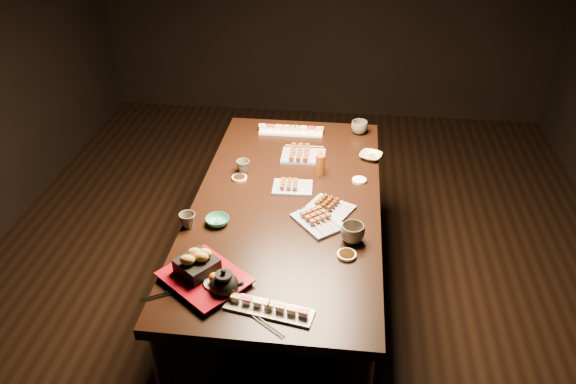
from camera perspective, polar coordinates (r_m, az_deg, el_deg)
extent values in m
plane|color=black|center=(3.34, 0.76, -9.88)|extent=(5.00, 5.00, 0.00)
cube|color=black|center=(2.95, -0.11, -6.99)|extent=(1.33, 1.97, 0.75)
imported|color=teal|center=(2.58, -7.18, -2.93)|extent=(0.13, 0.13, 0.03)
imported|color=beige|center=(3.11, 8.40, 3.63)|extent=(0.15, 0.15, 0.03)
imported|color=#51483D|center=(2.57, -10.16, -2.86)|extent=(0.10, 0.10, 0.07)
imported|color=#51483D|center=(2.46, 6.57, -4.18)|extent=(0.14, 0.14, 0.08)
imported|color=#51483D|center=(2.96, -4.61, 2.62)|extent=(0.09, 0.09, 0.07)
imported|color=#51483D|center=(3.37, 7.26, 6.53)|extent=(0.10, 0.10, 0.08)
cylinder|color=brown|center=(2.91, 3.32, 3.10)|extent=(0.07, 0.07, 0.15)
cylinder|color=white|center=(2.91, -4.95, 1.43)|extent=(0.10, 0.10, 0.01)
cylinder|color=white|center=(2.90, 7.25, 1.18)|extent=(0.10, 0.10, 0.01)
cylinder|color=white|center=(2.39, 5.98, -6.38)|extent=(0.12, 0.12, 0.01)
cylinder|color=white|center=(3.39, -1.36, 6.41)|extent=(0.09, 0.09, 0.01)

